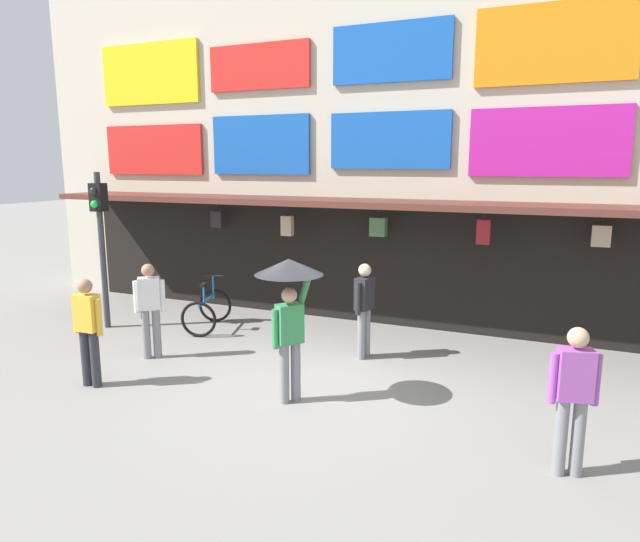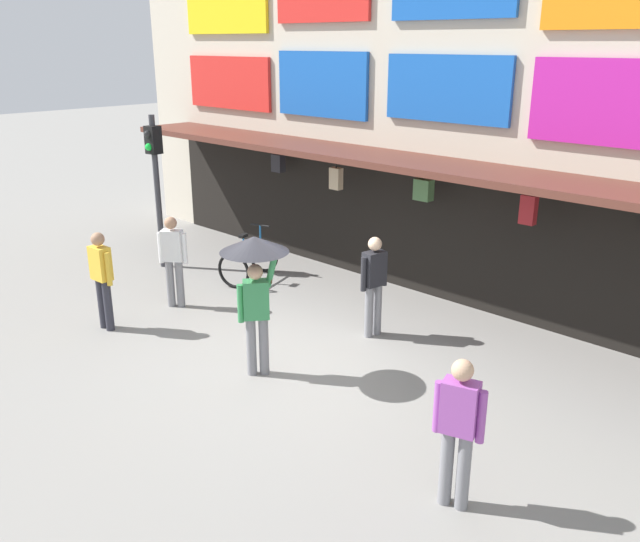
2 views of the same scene
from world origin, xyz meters
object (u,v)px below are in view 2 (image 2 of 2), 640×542
traffic_light_near (155,167)px  pedestrian_in_purple (173,257)px  bicycle_parked (249,261)px  pedestrian_in_yellow (374,281)px  pedestrian_in_blue (458,426)px  pedestrian_in_white (102,275)px  pedestrian_with_umbrella (255,267)px

traffic_light_near → pedestrian_in_purple: bearing=-27.8°
bicycle_parked → pedestrian_in_yellow: pedestrian_in_yellow is taller
traffic_light_near → pedestrian_in_blue: 9.20m
traffic_light_near → bicycle_parked: 2.75m
pedestrian_in_white → pedestrian_in_purple: size_ratio=1.00×
pedestrian_in_white → pedestrian_in_yellow: (3.40, 2.89, 0.00)m
pedestrian_in_yellow → pedestrian_in_purple: bearing=-156.3°
traffic_light_near → pedestrian_in_yellow: size_ratio=1.90×
traffic_light_near → pedestrian_with_umbrella: bearing=-19.3°
pedestrian_in_white → pedestrian_in_purple: 1.39m
pedestrian_in_blue → pedestrian_in_yellow: 4.27m
bicycle_parked → pedestrian_in_purple: 1.94m
pedestrian_in_purple → traffic_light_near: bearing=152.2°
pedestrian_with_umbrella → pedestrian_in_blue: pedestrian_with_umbrella is taller
traffic_light_near → pedestrian_in_white: bearing=-49.8°
pedestrian_in_yellow → pedestrian_in_purple: size_ratio=1.00×
pedestrian_in_blue → pedestrian_in_purple: size_ratio=1.00×
traffic_light_near → pedestrian_in_yellow: 5.66m
traffic_light_near → pedestrian_in_yellow: (5.52, 0.38, -1.19)m
traffic_light_near → pedestrian_with_umbrella: traffic_light_near is taller
pedestrian_with_umbrella → pedestrian_in_blue: size_ratio=1.24×
pedestrian_in_blue → pedestrian_in_white: size_ratio=1.00×
pedestrian_in_blue → pedestrian_in_white: (-6.70, -0.18, 0.00)m
pedestrian_with_umbrella → pedestrian_in_white: bearing=-167.1°
traffic_light_near → pedestrian_in_purple: 2.68m
pedestrian_in_blue → pedestrian_in_white: same height
bicycle_parked → pedestrian_in_blue: 7.50m
pedestrian_with_umbrella → pedestrian_in_purple: pedestrian_with_umbrella is taller
traffic_light_near → pedestrian_in_white: size_ratio=1.90×
traffic_light_near → pedestrian_with_umbrella: 5.50m
bicycle_parked → pedestrian_in_yellow: (3.53, -0.36, 0.55)m
traffic_light_near → bicycle_parked: (1.99, 0.74, -1.75)m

